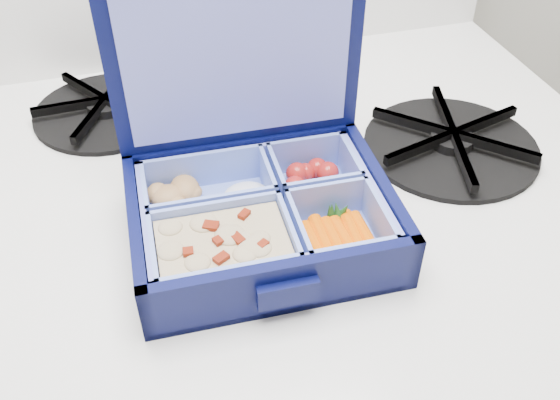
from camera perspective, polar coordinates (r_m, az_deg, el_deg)
name	(u,v)px	position (r m, az deg, el deg)	size (l,w,h in m)	color
bento_box	(262,217)	(0.50, -1.68, -1.60)	(0.20, 0.16, 0.05)	#050936
burner_grate	(452,138)	(0.63, 15.47, 5.44)	(0.17, 0.17, 0.02)	black
burner_grate_rear	(107,106)	(0.68, -15.58, 8.25)	(0.15, 0.15, 0.02)	black
fork	(240,140)	(0.62, -3.71, 5.48)	(0.02, 0.18, 0.01)	silver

